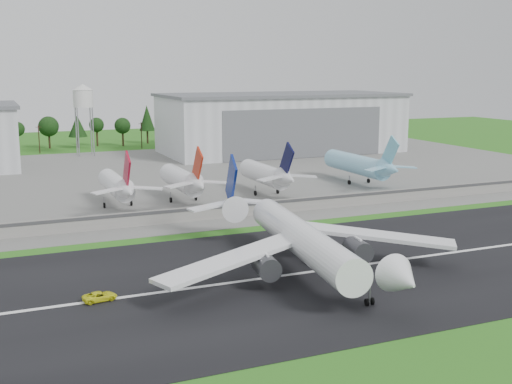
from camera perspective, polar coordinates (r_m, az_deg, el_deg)
name	(u,v)px	position (r m, az deg, el deg)	size (l,w,h in m)	color
ground	(294,297)	(102.29, 3.38, -9.30)	(600.00, 600.00, 0.00)	#286919
runway	(268,278)	(110.81, 1.07, -7.65)	(320.00, 60.00, 0.10)	black
runway_centerline	(268,278)	(110.80, 1.07, -7.62)	(220.00, 1.00, 0.02)	white
apron	(131,179)	(213.30, -11.03, 1.15)	(320.00, 150.00, 0.10)	slate
blast_fence	(190,214)	(151.06, -5.88, -1.99)	(240.00, 0.61, 3.50)	gray
hangar_east	(281,123)	(278.10, 2.23, 6.17)	(102.00, 47.00, 25.20)	silver
water_tower	(83,96)	(273.81, -15.13, 8.24)	(8.40, 8.40, 29.40)	#99999E
utility_poles	(92,151)	(291.30, -14.33, 3.56)	(230.00, 3.00, 12.00)	black
treeline	(87,147)	(306.04, -14.77, 3.87)	(320.00, 16.00, 22.00)	black
main_airliner	(304,247)	(111.75, 4.27, -4.92)	(56.80, 59.23, 18.17)	white
ground_vehicle	(100,296)	(102.84, -13.71, -9.00)	(2.43, 5.27, 1.46)	yellow
parked_jet_red_a	(118,186)	(167.88, -12.14, 0.55)	(7.36, 31.29, 16.38)	white
parked_jet_red_b	(185,180)	(171.96, -6.37, 1.03)	(7.36, 31.29, 16.61)	silver
parked_jet_navy	(269,175)	(180.39, 1.14, 1.55)	(7.36, 31.29, 16.60)	silver
parked_jet_skyblue	(362,165)	(200.59, 9.40, 2.40)	(7.36, 37.29, 16.83)	#84C6E4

